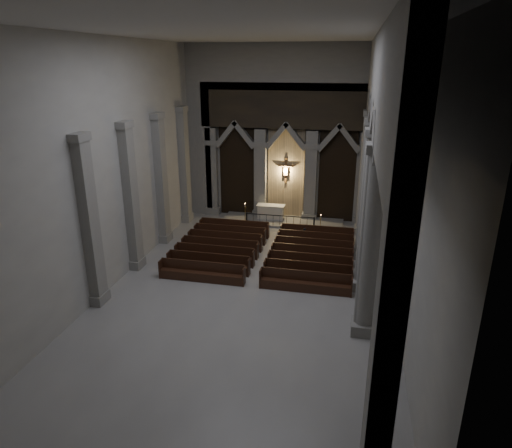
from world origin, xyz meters
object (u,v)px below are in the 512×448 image
Objects in this scene: altar at (271,212)px; candle_stand_right at (320,228)px; worshipper at (304,237)px; altar_rail at (280,219)px; pews at (265,254)px; candle_stand_left at (245,219)px.

altar is 1.51× the size of candle_stand_right.
altar_rail is at bearing 132.59° from worshipper.
candle_stand_right is 5.65m from pews.
candle_stand_left is (-2.48, 0.15, -0.19)m from altar_rail.
worshipper is (-0.81, -2.27, 0.20)m from candle_stand_right.
altar_rail is at bearing 90.00° from pews.
candle_stand_left is 0.16× the size of pews.
altar is 4.15m from candle_stand_right.
candle_stand_right is at bearing 76.81° from worshipper.
candle_stand_right is 1.18× the size of worshipper.
altar_rail is at bearing -58.12° from altar.
candle_stand_right is 0.13× the size of pews.
altar_rail is 3.37m from worshipper.
altar is 2.05m from candle_stand_left.
altar_rail is 0.48× the size of pews.
altar_rail is 3.62× the size of candle_stand_right.
candle_stand_left is 6.05m from pews.
candle_stand_right reaches higher than worshipper.
candle_stand_left is at bearing -141.14° from altar.
altar is 6.86m from pews.
altar_rail is 4.26× the size of worshipper.
candle_stand_left is at bearing 176.49° from altar_rail.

